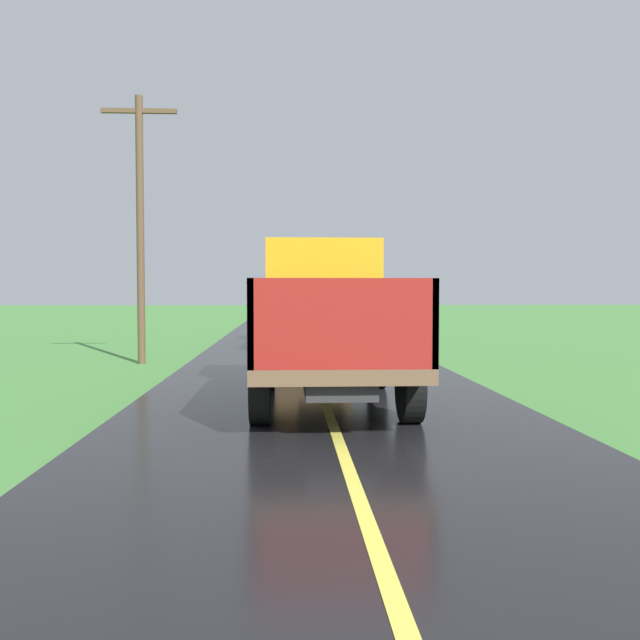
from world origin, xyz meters
The scene contains 3 objects.
banana_truck_near centered at (0.03, 12.60, 1.48)m, with size 2.38×5.82×2.80m.
banana_truck_far centered at (0.13, 23.82, 1.47)m, with size 2.38×5.81×2.80m.
utility_pole_roadside centered at (-4.51, 18.82, 3.83)m, with size 1.97×0.20×7.09m.
Camera 1 is at (-0.64, 0.91, 1.91)m, focal length 37.29 mm.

